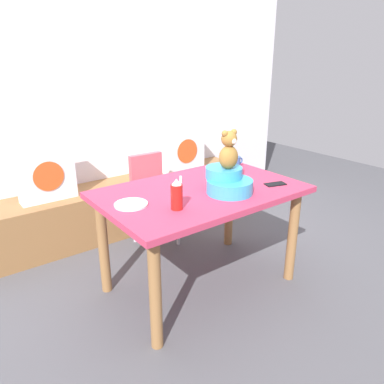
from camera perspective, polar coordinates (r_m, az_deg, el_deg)
name	(u,v)px	position (r m, az deg, el deg)	size (l,w,h in m)	color
ground_plane	(200,283)	(2.81, 1.26, -13.90)	(8.00, 8.00, 0.00)	#4C4C51
back_wall	(103,88)	(3.58, -13.54, 15.34)	(4.40, 0.10, 2.60)	silver
window_bench	(124,206)	(3.59, -10.39, -2.08)	(2.60, 0.44, 0.46)	olive
pillow_floral_left	(46,174)	(3.20, -21.58, 2.58)	(0.44, 0.15, 0.44)	silver
pillow_floral_right	(183,150)	(3.77, -1.37, 6.53)	(0.44, 0.15, 0.44)	silver
book_stack	(143,175)	(3.59, -7.58, 2.67)	(0.20, 0.14, 0.08)	#97A633
dining_table	(201,204)	(2.51, 1.37, -1.81)	(1.34, 0.86, 0.74)	#B73351
highchair	(154,188)	(3.16, -5.89, 0.67)	(0.34, 0.45, 0.79)	#D84C59
infant_seat_teal	(228,182)	(2.40, 5.51, 1.59)	(0.30, 0.33, 0.16)	#3495C3
teddy_bear	(229,151)	(2.34, 5.69, 6.37)	(0.13, 0.12, 0.25)	olive
ketchup_bottle	(177,195)	(2.12, -2.38, -0.46)	(0.07, 0.07, 0.18)	red
coffee_mug	(235,162)	(2.94, 6.71, 4.58)	(0.12, 0.08, 0.09)	#335999
dinner_plate_near	(131,204)	(2.23, -9.38, -1.89)	(0.20, 0.20, 0.01)	white
cell_phone	(275,184)	(2.62, 12.71, 1.20)	(0.07, 0.14, 0.01)	black
table_fork	(181,180)	(2.65, -1.77, 1.89)	(0.02, 0.17, 0.01)	silver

